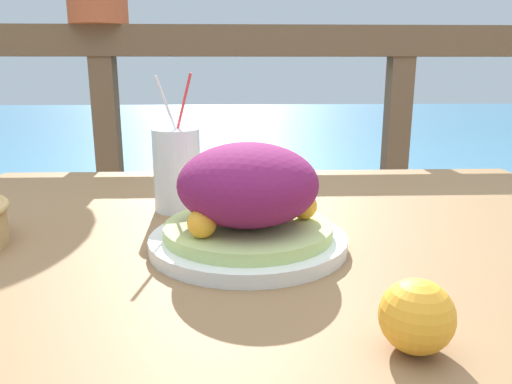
# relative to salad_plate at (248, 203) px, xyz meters

# --- Properties ---
(patio_table) EXTENTS (1.28, 0.93, 0.71)m
(patio_table) POSITION_rel_salad_plate_xyz_m (0.04, 0.09, -0.15)
(patio_table) COLOR olive
(patio_table) RESTS_ON ground_plane
(railing_fence) EXTENTS (2.80, 0.08, 1.09)m
(railing_fence) POSITION_rel_salad_plate_xyz_m (0.04, 0.87, -0.00)
(railing_fence) COLOR brown
(railing_fence) RESTS_ON ground_plane
(sea_backdrop) EXTENTS (12.00, 4.00, 0.51)m
(sea_backdrop) POSITION_rel_salad_plate_xyz_m (0.04, 3.37, -0.52)
(sea_backdrop) COLOR teal
(sea_backdrop) RESTS_ON ground_plane
(salad_plate) EXTENTS (0.29, 0.29, 0.16)m
(salad_plate) POSITION_rel_salad_plate_xyz_m (0.00, 0.00, 0.00)
(salad_plate) COLOR silver
(salad_plate) RESTS_ON patio_table
(drink_glass) EXTENTS (0.09, 0.09, 0.25)m
(drink_glass) POSITION_rel_salad_plate_xyz_m (-0.13, 0.21, 0.01)
(drink_glass) COLOR silver
(drink_glass) RESTS_ON patio_table
(orange_near_basket) EXTENTS (0.07, 0.07, 0.07)m
(orange_near_basket) POSITION_rel_salad_plate_xyz_m (0.15, -0.28, -0.03)
(orange_near_basket) COLOR #F9A328
(orange_near_basket) RESTS_ON patio_table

